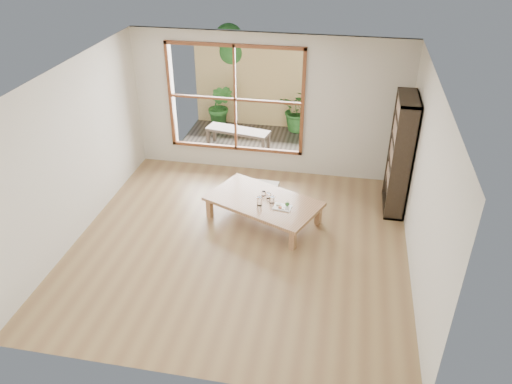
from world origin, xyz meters
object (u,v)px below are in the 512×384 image
(bookshelf, at_px, (400,155))
(food_tray, at_px, (283,207))
(low_table, at_px, (263,202))
(garden_bench, at_px, (238,132))

(bookshelf, distance_m, food_tray, 2.09)
(low_table, distance_m, garden_bench, 2.71)
(food_tray, bearing_deg, garden_bench, 124.08)
(bookshelf, relative_size, garden_bench, 1.44)
(bookshelf, height_order, food_tray, bookshelf)
(low_table, relative_size, bookshelf, 1.02)
(bookshelf, height_order, garden_bench, bookshelf)
(low_table, height_order, garden_bench, garden_bench)
(food_tray, xyz_separation_m, garden_bench, (-1.33, 2.69, -0.02))
(low_table, bearing_deg, bookshelf, 44.64)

